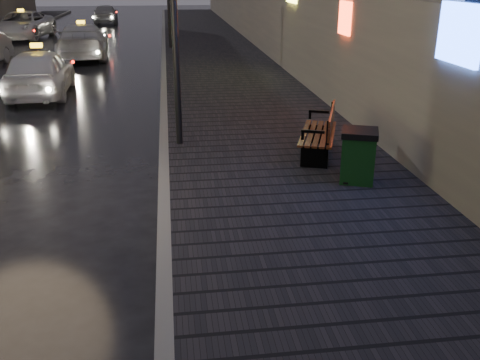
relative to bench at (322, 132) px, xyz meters
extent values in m
plane|color=black|center=(-4.72, -4.80, -0.63)|extent=(120.00, 120.00, 0.00)
cube|color=black|center=(-0.82, 16.20, -0.56)|extent=(4.60, 58.00, 0.15)
cube|color=slate|center=(-3.22, 16.20, -0.56)|extent=(0.20, 58.00, 0.15)
cylinder|color=black|center=(-2.87, 1.20, 2.02)|extent=(0.14, 0.14, 5.00)
cube|color=black|center=(-0.34, -0.72, -0.27)|extent=(0.52, 0.24, 0.42)
cube|color=black|center=(-0.12, -0.79, 0.09)|extent=(0.08, 0.08, 0.73)
cube|color=black|center=(-0.39, -0.70, 0.23)|extent=(0.43, 0.20, 0.05)
cube|color=black|center=(0.20, 0.77, -0.27)|extent=(0.52, 0.24, 0.42)
cube|color=black|center=(0.41, 0.69, 0.09)|extent=(0.08, 0.08, 0.73)
cube|color=black|center=(0.15, 0.78, 0.23)|extent=(0.43, 0.20, 0.05)
cube|color=#3E160D|center=(-0.07, 0.03, -0.03)|extent=(1.25, 2.00, 0.04)
cube|color=#3E160D|center=(0.17, -0.06, 0.27)|extent=(0.67, 1.79, 0.42)
cube|color=black|center=(0.24, -1.50, -0.06)|extent=(0.74, 0.74, 0.84)
cube|color=black|center=(0.24, -1.50, 0.41)|extent=(0.80, 0.80, 0.11)
imported|color=white|center=(-7.03, 7.35, 0.11)|extent=(1.95, 4.44, 1.49)
imported|color=silver|center=(-6.78, 15.14, 0.13)|extent=(2.55, 5.39, 1.52)
imported|color=silver|center=(-11.31, 23.46, 0.13)|extent=(3.05, 5.71, 1.53)
imported|color=gray|center=(-7.48, 32.49, 0.08)|extent=(1.91, 4.27, 1.43)
camera|label=1|loc=(-3.04, -10.15, 3.06)|focal=40.00mm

